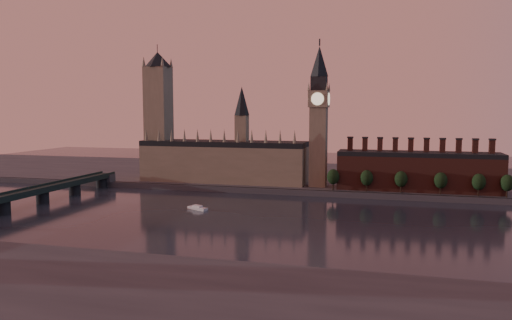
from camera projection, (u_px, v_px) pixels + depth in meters
The scene contains 14 objects.
ground at pixel (270, 223), 265.41m from camera, with size 900.00×900.00×0.00m, color black.
north_bank at pixel (317, 177), 436.28m from camera, with size 900.00×182.00×4.00m.
palace_of_westminster at pixel (224, 159), 390.29m from camera, with size 130.00×30.30×74.00m.
victoria_tower at pixel (159, 111), 400.97m from camera, with size 24.00×24.00×108.00m.
big_ben at pixel (319, 114), 362.81m from camera, with size 15.00×15.00×107.00m.
chimney_block at pixel (418, 171), 348.65m from camera, with size 110.00×25.00×37.00m.
embankment_tree_0 at pixel (333, 177), 349.40m from camera, with size 8.60×8.60×14.88m.
embankment_tree_1 at pixel (367, 178), 343.81m from camera, with size 8.60×8.60×14.88m.
embankment_tree_2 at pixel (401, 179), 337.92m from camera, with size 8.60×8.60×14.88m.
embankment_tree_3 at pixel (441, 180), 331.52m from camera, with size 8.60×8.60×14.88m.
embankment_tree_4 at pixel (479, 182), 324.78m from camera, with size 8.60×8.60×14.88m.
embankment_tree_5 at pixel (507, 183), 319.83m from camera, with size 8.60×8.60×14.88m.
westminster_bridge at pixel (21, 197), 302.10m from camera, with size 14.00×200.00×11.55m.
river_boat at pixel (198, 208), 301.71m from camera, with size 14.21×8.92×2.75m.
Camera 1 is at (60.43, -253.69, 60.22)m, focal length 35.00 mm.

